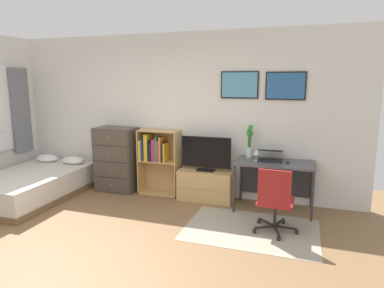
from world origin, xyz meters
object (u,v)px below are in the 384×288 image
(office_chair, at_px, (275,199))
(bamboo_vase, at_px, (249,140))
(desk, at_px, (275,169))
(computer_mouse, at_px, (288,162))
(laptop, at_px, (270,156))
(dresser, at_px, (117,159))
(bookshelf, at_px, (157,156))
(television, at_px, (206,154))
(wine_glass, at_px, (256,152))
(tv_stand, at_px, (206,185))
(bed, at_px, (32,184))

(office_chair, bearing_deg, bamboo_vase, 118.29)
(desk, relative_size, computer_mouse, 11.06)
(desk, xyz_separation_m, laptop, (-0.08, 0.04, 0.20))
(dresser, height_order, laptop, dresser)
(office_chair, xyz_separation_m, bamboo_vase, (-0.50, 1.03, 0.55))
(computer_mouse, bearing_deg, bamboo_vase, 161.75)
(bookshelf, relative_size, television, 1.36)
(bookshelf, height_order, office_chair, bookshelf)
(television, bearing_deg, bamboo_vase, 9.43)
(television, height_order, wine_glass, television)
(television, bearing_deg, office_chair, -38.10)
(desk, bearing_deg, tv_stand, 178.61)
(desk, bearing_deg, dresser, 179.76)
(tv_stand, xyz_separation_m, wine_glass, (0.81, -0.15, 0.63))
(bookshelf, distance_m, computer_mouse, 2.17)
(office_chair, height_order, bamboo_vase, bamboo_vase)
(television, distance_m, computer_mouse, 1.27)
(tv_stand, relative_size, laptop, 2.12)
(bookshelf, distance_m, desk, 1.98)
(bed, height_order, tv_stand, bed)
(office_chair, bearing_deg, wine_glass, 116.84)
(bamboo_vase, bearing_deg, television, -170.57)
(desk, distance_m, bamboo_vase, 0.59)
(desk, xyz_separation_m, computer_mouse, (0.18, -0.08, 0.15))
(tv_stand, relative_size, desk, 0.77)
(laptop, distance_m, computer_mouse, 0.29)
(dresser, height_order, bamboo_vase, bamboo_vase)
(dresser, height_order, tv_stand, dresser)
(desk, relative_size, bamboo_vase, 2.26)
(office_chair, relative_size, laptop, 2.06)
(office_chair, xyz_separation_m, computer_mouse, (0.10, 0.83, 0.30))
(tv_stand, height_order, television, television)
(office_chair, relative_size, computer_mouse, 8.27)
(bed, height_order, television, television)
(bed, relative_size, computer_mouse, 19.78)
(television, bearing_deg, tv_stand, 90.00)
(dresser, distance_m, laptop, 2.65)
(wine_glass, bearing_deg, dresser, 176.74)
(dresser, relative_size, computer_mouse, 10.78)
(television, bearing_deg, bed, -164.31)
(wine_glass, bearing_deg, bamboo_vase, 120.25)
(dresser, distance_m, computer_mouse, 2.91)
(television, bearing_deg, desk, -0.21)
(bed, xyz_separation_m, desk, (3.87, 0.78, 0.39))
(television, relative_size, wine_glass, 4.52)
(bamboo_vase, bearing_deg, desk, -15.66)
(tv_stand, bearing_deg, bookshelf, 177.02)
(television, height_order, laptop, television)
(wine_glass, bearing_deg, desk, 25.48)
(bed, height_order, bookshelf, bookshelf)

